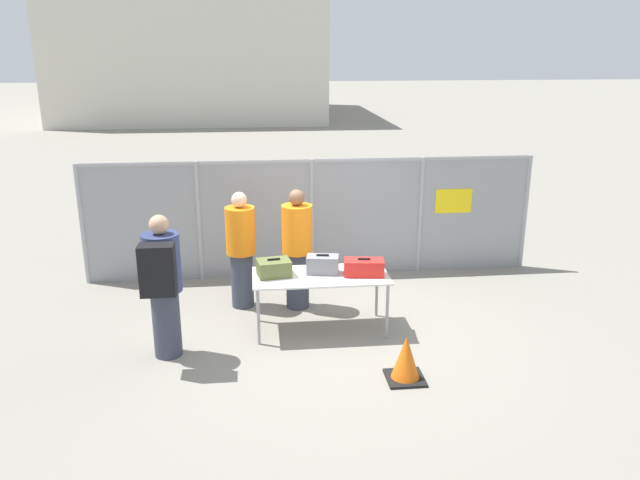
% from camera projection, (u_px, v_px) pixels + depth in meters
% --- Properties ---
extents(ground_plane, '(120.00, 120.00, 0.00)m').
position_uv_depth(ground_plane, '(326.00, 327.00, 8.30)').
color(ground_plane, gray).
extents(fence_section, '(7.18, 0.07, 1.90)m').
position_uv_depth(fence_section, '(313.00, 215.00, 9.94)').
color(fence_section, '#9EA0A5').
rests_on(fence_section, ground_plane).
extents(inspection_table, '(1.75, 0.81, 0.77)m').
position_uv_depth(inspection_table, '(321.00, 279.00, 8.04)').
color(inspection_table, silver).
rests_on(inspection_table, ground_plane).
extents(suitcase_olive, '(0.46, 0.38, 0.23)m').
position_uv_depth(suitcase_olive, '(274.00, 268.00, 7.97)').
color(suitcase_olive, '#566033').
rests_on(suitcase_olive, inspection_table).
extents(suitcase_grey, '(0.44, 0.30, 0.26)m').
position_uv_depth(suitcase_grey, '(323.00, 264.00, 8.06)').
color(suitcase_grey, slate).
rests_on(suitcase_grey, inspection_table).
extents(suitcase_red, '(0.54, 0.32, 0.23)m').
position_uv_depth(suitcase_red, '(364.00, 267.00, 7.99)').
color(suitcase_red, red).
rests_on(suitcase_red, inspection_table).
extents(traveler_hooded, '(0.43, 0.67, 1.75)m').
position_uv_depth(traveler_hooded, '(162.00, 282.00, 7.23)').
color(traveler_hooded, '#383D4C').
rests_on(traveler_hooded, ground_plane).
extents(security_worker_near, '(0.43, 0.43, 1.72)m').
position_uv_depth(security_worker_near, '(297.00, 248.00, 8.71)').
color(security_worker_near, '#383D4C').
rests_on(security_worker_near, ground_plane).
extents(security_worker_far, '(0.42, 0.42, 1.68)m').
position_uv_depth(security_worker_far, '(241.00, 248.00, 8.74)').
color(security_worker_far, '#383D4C').
rests_on(security_worker_far, ground_plane).
extents(utility_trailer, '(3.30, 2.18, 0.70)m').
position_uv_depth(utility_trailer, '(365.00, 222.00, 11.75)').
color(utility_trailer, '#4C6B47').
rests_on(utility_trailer, ground_plane).
extents(distant_hangar, '(12.77, 11.94, 7.43)m').
position_uv_depth(distant_hangar, '(195.00, 43.00, 32.77)').
color(distant_hangar, beige).
rests_on(distant_hangar, ground_plane).
extents(traffic_cone, '(0.42, 0.42, 0.53)m').
position_uv_depth(traffic_cone, '(406.00, 360.00, 6.94)').
color(traffic_cone, black).
rests_on(traffic_cone, ground_plane).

